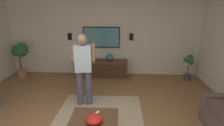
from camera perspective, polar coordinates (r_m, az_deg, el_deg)
name	(u,v)px	position (r m, az deg, el deg)	size (l,w,h in m)	color
wall_back_tv	(104,33)	(5.96, -2.63, 9.30)	(0.10, 6.41, 2.73)	silver
media_console	(101,68)	(5.90, -3.43, -1.72)	(0.45, 1.70, 0.55)	#513823
tv	(101,37)	(5.90, -3.35, 8.10)	(0.05, 1.19, 0.67)	black
person_standing	(83,66)	(4.05, -9.07, -0.96)	(0.58, 0.59, 1.64)	#4C5166
potted_plant_tall	(21,54)	(6.42, -26.87, 2.62)	(0.45, 0.52, 1.12)	#9E6B4C
potted_plant_short	(189,64)	(5.98, 23.15, -0.16)	(0.28, 0.30, 0.83)	#4C4C51
bowl	(94,119)	(3.04, -5.68, -17.26)	(0.28, 0.28, 0.12)	red
remote_white	(96,113)	(3.26, -4.93, -15.62)	(0.15, 0.04, 0.02)	white
vase_round	(110,57)	(5.74, -0.74, 1.80)	(0.22, 0.22, 0.22)	teal
wall_speaker_left	(131,37)	(5.88, 6.14, 8.20)	(0.06, 0.12, 0.22)	black
wall_speaker_right	(70,37)	(6.11, -13.23, 8.14)	(0.06, 0.12, 0.22)	black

